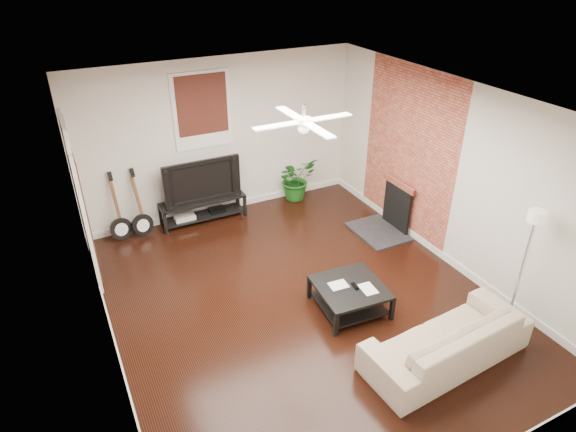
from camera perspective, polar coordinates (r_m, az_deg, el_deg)
name	(u,v)px	position (r m, az deg, el deg)	size (l,w,h in m)	color
room	(302,213)	(6.24, 1.65, 0.40)	(5.01, 6.01, 2.81)	black
brick_accent	(408,153)	(8.29, 13.72, 7.12)	(0.02, 2.20, 2.80)	#A74535
fireplace	(388,207)	(8.51, 11.48, 0.97)	(0.80, 1.10, 0.92)	black
window_back	(202,111)	(8.47, -9.90, 11.95)	(1.00, 0.06, 1.30)	#36140E
door_left	(81,202)	(7.41, -22.82, 1.55)	(0.08, 1.00, 2.50)	white
tv_stand	(203,210)	(8.92, -9.79, 0.72)	(1.51, 0.40, 0.42)	black
tv	(200,179)	(8.67, -10.16, 4.26)	(1.35, 0.18, 0.78)	black
coffee_table	(349,297)	(6.82, 7.14, -9.31)	(0.88, 0.88, 0.37)	black
sofa	(447,339)	(6.27, 17.93, -13.44)	(2.09, 0.82, 0.61)	tan
floor_lamp	(522,271)	(6.77, 25.44, -5.73)	(0.28, 0.28, 1.70)	white
potted_plant	(296,178)	(9.49, 0.89, 4.37)	(0.75, 0.65, 0.84)	#19581A
guitar_left	(117,209)	(8.48, -19.17, 0.82)	(0.37, 0.26, 1.20)	black
guitar_right	(139,205)	(8.49, -16.84, 1.25)	(0.37, 0.26, 1.20)	black
ceiling_fan	(304,121)	(5.76, 1.82, 10.91)	(1.24, 1.24, 0.32)	white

